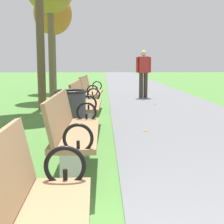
{
  "coord_description": "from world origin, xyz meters",
  "views": [
    {
      "loc": [
        -0.16,
        -1.21,
        1.24
      ],
      "look_at": [
        -0.05,
        3.41,
        0.55
      ],
      "focal_mm": 53.53,
      "sensor_mm": 36.0,
      "label": 1
    }
  ],
  "objects": [
    {
      "name": "park_bench_3",
      "position": [
        -0.5,
        4.79,
        0.49
      ],
      "size": [
        0.51,
        1.61,
        0.9
      ],
      "color": "#93704C",
      "rests_on": "ground"
    },
    {
      "name": "trash_bin",
      "position": [
        -0.65,
        3.66,
        0.42
      ],
      "size": [
        0.48,
        0.48,
        0.84
      ],
      "color": "#38383D",
      "rests_on": "ground"
    },
    {
      "name": "pedestrian_walking",
      "position": [
        1.2,
        10.3,
        0.93
      ],
      "size": [
        0.52,
        0.27,
        1.62
      ],
      "color": "#3D3328",
      "rests_on": "paved_walkway"
    },
    {
      "name": "scattered_leaves",
      "position": [
        0.22,
        4.31,
        0.02
      ],
      "size": [
        4.73,
        9.5,
        0.02
      ],
      "color": "#AD6B23",
      "rests_on": "ground"
    },
    {
      "name": "park_bench_2",
      "position": [
        -0.5,
        2.37,
        0.49
      ],
      "size": [
        0.48,
        1.6,
        0.9
      ],
      "color": "#93704C",
      "rests_on": "ground"
    },
    {
      "name": "tree_5",
      "position": [
        -2.2,
        12.66,
        3.13
      ],
      "size": [
        1.53,
        1.53,
        4.0
      ],
      "color": "brown",
      "rests_on": "ground"
    },
    {
      "name": "park_bench_4",
      "position": [
        -0.5,
        7.25,
        0.49
      ],
      "size": [
        0.55,
        1.62,
        0.9
      ],
      "color": "#93704C",
      "rests_on": "ground"
    },
    {
      "name": "paved_walkway",
      "position": [
        1.57,
        18.0,
        0.01
      ],
      "size": [
        3.15,
        44.0,
        0.02
      ],
      "primitive_type": "cube",
      "color": "slate",
      "rests_on": "ground"
    }
  ]
}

